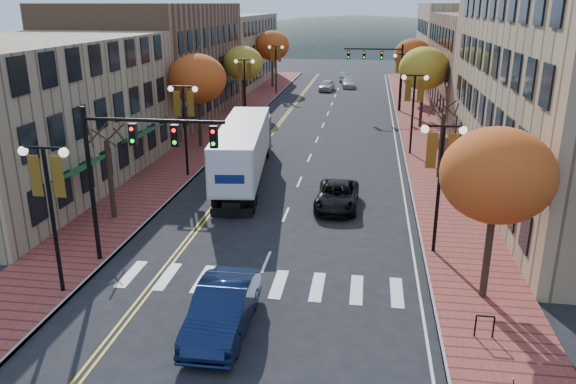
% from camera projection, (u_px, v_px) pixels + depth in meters
% --- Properties ---
extents(ground, '(200.00, 200.00, 0.00)m').
position_uv_depth(ground, '(247.00, 307.00, 21.40)').
color(ground, black).
rests_on(ground, ground).
extents(sidewalk_left, '(4.00, 85.00, 0.15)m').
position_uv_depth(sidewalk_left, '(227.00, 125.00, 53.07)').
color(sidewalk_left, brown).
rests_on(sidewalk_left, ground).
extents(sidewalk_right, '(4.00, 85.00, 0.15)m').
position_uv_depth(sidewalk_right, '(421.00, 131.00, 50.62)').
color(sidewalk_right, brown).
rests_on(sidewalk_right, ground).
extents(building_left_near, '(12.00, 22.00, 9.00)m').
position_uv_depth(building_left_near, '(20.00, 115.00, 34.46)').
color(building_left_near, '#9E8966').
rests_on(building_left_near, ground).
extents(building_left_mid, '(12.00, 24.00, 11.00)m').
position_uv_depth(building_left_mid, '(155.00, 62.00, 55.71)').
color(building_left_mid, brown).
rests_on(building_left_mid, ground).
extents(building_left_far, '(12.00, 26.00, 9.50)m').
position_uv_depth(building_left_far, '(220.00, 50.00, 79.39)').
color(building_left_far, '#9E8966').
rests_on(building_left_far, ground).
extents(building_right_mid, '(15.00, 24.00, 10.00)m').
position_uv_depth(building_right_mid, '(513.00, 66.00, 56.66)').
color(building_right_mid, brown).
rests_on(building_right_mid, ground).
extents(building_right_far, '(15.00, 20.00, 11.00)m').
position_uv_depth(building_right_far, '(476.00, 45.00, 77.13)').
color(building_right_far, '#9E8966').
rests_on(building_right_far, ground).
extents(tree_left_a, '(0.28, 0.28, 4.20)m').
position_uv_depth(tree_left_a, '(111.00, 179.00, 29.40)').
color(tree_left_a, '#382619').
rests_on(tree_left_a, sidewalk_left).
extents(tree_left_b, '(4.48, 4.48, 7.21)m').
position_uv_depth(tree_left_b, '(197.00, 79.00, 43.38)').
color(tree_left_b, '#382619').
rests_on(tree_left_b, sidewalk_left).
extents(tree_left_c, '(4.16, 4.16, 6.69)m').
position_uv_depth(tree_left_c, '(243.00, 63.00, 58.51)').
color(tree_left_c, '#382619').
rests_on(tree_left_c, sidewalk_left).
extents(tree_left_d, '(4.61, 4.61, 7.42)m').
position_uv_depth(tree_left_d, '(272.00, 46.00, 75.22)').
color(tree_left_d, '#382619').
rests_on(tree_left_d, sidewalk_left).
extents(tree_right_a, '(4.16, 4.16, 6.69)m').
position_uv_depth(tree_right_a, '(497.00, 176.00, 20.43)').
color(tree_right_a, '#382619').
rests_on(tree_right_a, sidewalk_right).
extents(tree_right_b, '(0.28, 0.28, 4.20)m').
position_uv_depth(tree_right_b, '(441.00, 146.00, 36.33)').
color(tree_right_b, '#382619').
rests_on(tree_right_b, sidewalk_right).
extents(tree_right_c, '(4.48, 4.48, 7.21)m').
position_uv_depth(tree_right_c, '(424.00, 69.00, 50.31)').
color(tree_right_c, '#382619').
rests_on(tree_right_c, sidewalk_right).
extents(tree_right_d, '(4.35, 4.35, 7.00)m').
position_uv_depth(tree_right_d, '(413.00, 55.00, 65.36)').
color(tree_right_d, '#382619').
rests_on(tree_right_d, sidewalk_right).
extents(lamp_left_a, '(1.96, 0.36, 6.05)m').
position_uv_depth(lamp_left_a, '(49.00, 192.00, 21.04)').
color(lamp_left_a, black).
rests_on(lamp_left_a, ground).
extents(lamp_left_b, '(1.96, 0.36, 6.05)m').
position_uv_depth(lamp_left_b, '(184.00, 113.00, 36.05)').
color(lamp_left_b, black).
rests_on(lamp_left_b, ground).
extents(lamp_left_c, '(1.96, 0.36, 6.05)m').
position_uv_depth(lamp_left_c, '(245.00, 78.00, 52.93)').
color(lamp_left_c, black).
rests_on(lamp_left_c, ground).
extents(lamp_left_d, '(1.96, 0.36, 6.05)m').
position_uv_depth(lamp_left_d, '(276.00, 60.00, 69.80)').
color(lamp_left_d, black).
rests_on(lamp_left_d, ground).
extents(lamp_right_a, '(1.96, 0.36, 6.05)m').
position_uv_depth(lamp_right_a, '(441.00, 164.00, 24.63)').
color(lamp_right_a, black).
rests_on(lamp_right_a, ground).
extents(lamp_right_b, '(1.96, 0.36, 6.05)m').
position_uv_depth(lamp_right_b, '(414.00, 99.00, 41.51)').
color(lamp_right_b, black).
rests_on(lamp_right_b, ground).
extents(lamp_right_c, '(1.96, 0.36, 6.05)m').
position_uv_depth(lamp_right_c, '(402.00, 71.00, 58.38)').
color(lamp_right_c, black).
rests_on(lamp_right_c, ground).
extents(traffic_mast_near, '(6.10, 0.35, 7.00)m').
position_uv_depth(traffic_mast_near, '(131.00, 157.00, 23.38)').
color(traffic_mast_near, black).
rests_on(traffic_mast_near, ground).
extents(traffic_mast_far, '(6.10, 0.34, 7.00)m').
position_uv_depth(traffic_mast_far, '(383.00, 65.00, 58.46)').
color(traffic_mast_far, black).
rests_on(traffic_mast_far, ground).
extents(semi_truck, '(4.19, 15.67, 3.87)m').
position_uv_depth(semi_truck, '(245.00, 145.00, 36.38)').
color(semi_truck, black).
rests_on(semi_truck, ground).
extents(navy_sedan, '(1.86, 5.25, 1.73)m').
position_uv_depth(navy_sedan, '(223.00, 309.00, 19.63)').
color(navy_sedan, '#0D1734').
rests_on(navy_sedan, ground).
extents(black_suv, '(2.37, 5.01, 1.38)m').
position_uv_depth(black_suv, '(337.00, 196.00, 31.68)').
color(black_suv, black).
rests_on(black_suv, ground).
extents(car_far_white, '(2.07, 4.27, 1.40)m').
position_uv_depth(car_far_white, '(327.00, 85.00, 74.12)').
color(car_far_white, silver).
rests_on(car_far_white, ground).
extents(car_far_silver, '(2.11, 4.47, 1.26)m').
position_uv_depth(car_far_silver, '(349.00, 83.00, 76.98)').
color(car_far_silver, '#B3B4BB').
rests_on(car_far_silver, ground).
extents(car_far_oncoming, '(1.67, 4.37, 1.42)m').
position_uv_depth(car_far_oncoming, '(345.00, 77.00, 82.72)').
color(car_far_oncoming, '#96979D').
rests_on(car_far_oncoming, ground).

